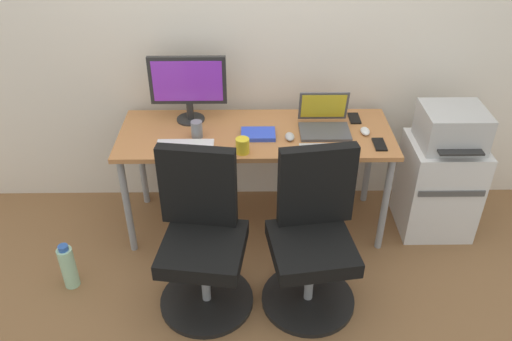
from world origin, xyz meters
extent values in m
plane|color=brown|center=(0.00, 0.00, 0.00)|extent=(5.28, 5.28, 0.00)
cube|color=silver|center=(0.00, 0.39, 1.30)|extent=(4.40, 0.04, 2.60)
cube|color=#B77542|center=(0.00, 0.00, 0.71)|extent=(1.71, 0.62, 0.03)
cylinder|color=gray|center=(-0.80, -0.26, 0.35)|extent=(0.04, 0.04, 0.70)
cylinder|color=gray|center=(0.80, -0.26, 0.35)|extent=(0.04, 0.04, 0.70)
cylinder|color=gray|center=(-0.80, 0.26, 0.35)|extent=(0.04, 0.04, 0.70)
cylinder|color=gray|center=(0.80, 0.26, 0.35)|extent=(0.04, 0.04, 0.70)
cylinder|color=black|center=(-0.29, -0.72, 0.01)|extent=(0.54, 0.54, 0.03)
cylinder|color=gray|center=(-0.29, -0.72, 0.20)|extent=(0.05, 0.05, 0.34)
cube|color=black|center=(-0.29, -0.72, 0.41)|extent=(0.50, 0.50, 0.09)
cube|color=black|center=(-0.32, -0.54, 0.70)|extent=(0.43, 0.13, 0.48)
cylinder|color=black|center=(0.29, -0.72, 0.01)|extent=(0.54, 0.54, 0.03)
cylinder|color=gray|center=(0.29, -0.72, 0.20)|extent=(0.05, 0.05, 0.34)
cube|color=black|center=(0.29, -0.72, 0.41)|extent=(0.50, 0.50, 0.09)
cube|color=black|center=(0.32, -0.54, 0.70)|extent=(0.43, 0.13, 0.48)
cube|color=silver|center=(1.21, -0.03, 0.33)|extent=(0.46, 0.43, 0.65)
cube|color=#4C4C4C|center=(1.21, -0.25, 0.42)|extent=(0.41, 0.01, 0.04)
cube|color=#B7B7B7|center=(1.21, -0.03, 0.77)|extent=(0.38, 0.34, 0.24)
cube|color=#262626|center=(1.21, -0.23, 0.71)|extent=(0.27, 0.06, 0.01)
cylinder|color=#A5D8B2|center=(-1.12, -0.57, 0.14)|extent=(0.09, 0.09, 0.28)
cylinder|color=#2D59B2|center=(-1.12, -0.57, 0.30)|extent=(0.06, 0.06, 0.03)
cylinder|color=#262626|center=(-0.42, 0.17, 0.73)|extent=(0.18, 0.18, 0.01)
cylinder|color=#262626|center=(-0.42, 0.17, 0.79)|extent=(0.04, 0.04, 0.11)
cube|color=#262626|center=(-0.42, 0.17, 1.00)|extent=(0.48, 0.03, 0.31)
cube|color=purple|center=(-0.42, 0.15, 1.00)|extent=(0.43, 0.00, 0.26)
cube|color=#4C4C51|center=(0.43, -0.02, 0.74)|extent=(0.31, 0.22, 0.02)
cube|color=#4C4C51|center=(0.43, 0.12, 0.85)|extent=(0.31, 0.06, 0.21)
cube|color=yellow|center=(0.43, 0.11, 0.85)|extent=(0.28, 0.05, 0.17)
cube|color=silver|center=(-0.42, -0.17, 0.74)|extent=(0.34, 0.12, 0.02)
cube|color=#B7B7B7|center=(0.43, -0.23, 0.74)|extent=(0.34, 0.12, 0.02)
ellipsoid|color=#B7B7B7|center=(0.20, -0.09, 0.74)|extent=(0.06, 0.10, 0.03)
ellipsoid|color=silver|center=(0.68, -0.02, 0.74)|extent=(0.06, 0.10, 0.03)
cylinder|color=yellow|center=(-0.08, -0.24, 0.77)|extent=(0.08, 0.08, 0.09)
cylinder|color=slate|center=(-0.36, -0.05, 0.78)|extent=(0.07, 0.07, 0.10)
cube|color=black|center=(0.64, 0.17, 0.73)|extent=(0.07, 0.14, 0.01)
cube|color=black|center=(0.74, -0.17, 0.73)|extent=(0.07, 0.14, 0.01)
cube|color=blue|center=(0.01, -0.05, 0.74)|extent=(0.21, 0.15, 0.03)
camera|label=1|loc=(-0.03, -2.82, 2.33)|focal=36.44mm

